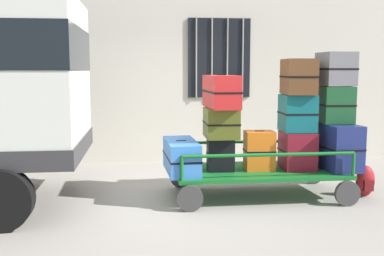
% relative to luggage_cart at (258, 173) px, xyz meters
% --- Properties ---
extents(ground_plane, '(40.00, 40.00, 0.00)m').
position_rel_luggage_cart_xyz_m(ground_plane, '(-0.97, 0.06, -0.33)').
color(ground_plane, gray).
extents(building_wall, '(12.00, 0.38, 5.00)m').
position_rel_luggage_cart_xyz_m(building_wall, '(-0.97, 2.77, 2.17)').
color(building_wall, beige).
rests_on(building_wall, ground).
extents(luggage_cart, '(2.41, 1.25, 0.39)m').
position_rel_luggage_cart_xyz_m(luggage_cart, '(0.00, 0.00, 0.00)').
color(luggage_cart, '#146023').
rests_on(luggage_cart, ground).
extents(cart_railing, '(2.31, 1.12, 0.33)m').
position_rel_luggage_cart_xyz_m(cart_railing, '(0.00, 0.00, 0.33)').
color(cart_railing, '#146023').
rests_on(cart_railing, luggage_cart).
extents(suitcase_left_bottom, '(0.46, 1.02, 0.44)m').
position_rel_luggage_cart_xyz_m(suitcase_left_bottom, '(-1.09, -0.02, 0.27)').
color(suitcase_left_bottom, '#3372C6').
rests_on(suitcase_left_bottom, luggage_cart).
extents(suitcase_midleft_bottom, '(0.38, 0.30, 0.47)m').
position_rel_luggage_cart_xyz_m(suitcase_midleft_bottom, '(-0.55, -0.01, 0.29)').
color(suitcase_midleft_bottom, black).
rests_on(suitcase_midleft_bottom, luggage_cart).
extents(suitcase_midleft_middle, '(0.46, 0.61, 0.41)m').
position_rel_luggage_cart_xyz_m(suitcase_midleft_middle, '(-0.55, -0.03, 0.73)').
color(suitcase_midleft_middle, '#4C5119').
rests_on(suitcase_midleft_middle, suitcase_midleft_bottom).
extents(suitcase_midleft_top, '(0.40, 0.91, 0.44)m').
position_rel_luggage_cart_xyz_m(suitcase_midleft_top, '(-0.55, -0.02, 1.15)').
color(suitcase_midleft_top, '#B21E1E').
rests_on(suitcase_midleft_top, suitcase_midleft_middle).
extents(suitcase_center_bottom, '(0.42, 0.34, 0.55)m').
position_rel_luggage_cart_xyz_m(suitcase_center_bottom, '(-0.00, -0.02, 0.33)').
color(suitcase_center_bottom, orange).
rests_on(suitcase_center_bottom, luggage_cart).
extents(suitcase_midright_bottom, '(0.45, 0.48, 0.53)m').
position_rel_luggage_cart_xyz_m(suitcase_midright_bottom, '(0.55, -0.03, 0.32)').
color(suitcase_midright_bottom, maroon).
rests_on(suitcase_midright_bottom, luggage_cart).
extents(suitcase_midright_middle, '(0.47, 0.50, 0.52)m').
position_rel_luggage_cart_xyz_m(suitcase_midright_middle, '(0.55, 0.01, 0.84)').
color(suitcase_midright_middle, '#0F5960').
rests_on(suitcase_midright_middle, suitcase_midright_bottom).
extents(suitcase_midright_top, '(0.47, 0.63, 0.50)m').
position_rel_luggage_cart_xyz_m(suitcase_midright_top, '(0.55, 0.01, 1.35)').
color(suitcase_midright_top, brown).
rests_on(suitcase_midright_top, suitcase_midright_middle).
extents(suitcase_right_bottom, '(0.53, 0.92, 0.64)m').
position_rel_luggage_cart_xyz_m(suitcase_right_bottom, '(1.09, -0.02, 0.38)').
color(suitcase_right_bottom, navy).
rests_on(suitcase_right_bottom, luggage_cart).
extents(suitcase_right_middle, '(0.45, 0.50, 0.52)m').
position_rel_luggage_cart_xyz_m(suitcase_right_middle, '(1.09, 0.01, 0.96)').
color(suitcase_right_middle, '#194C28').
rests_on(suitcase_right_middle, suitcase_right_bottom).
extents(suitcase_right_top, '(0.45, 0.51, 0.47)m').
position_rel_luggage_cart_xyz_m(suitcase_right_top, '(1.09, 0.03, 1.46)').
color(suitcase_right_top, slate).
rests_on(suitcase_right_top, suitcase_right_middle).
extents(backpack, '(0.27, 0.22, 0.44)m').
position_rel_luggage_cart_xyz_m(backpack, '(1.50, -0.18, -0.11)').
color(backpack, maroon).
rests_on(backpack, ground).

